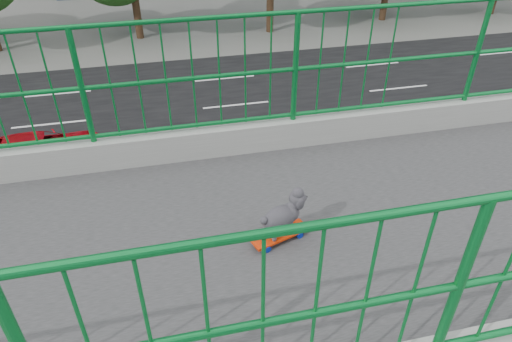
{
  "coord_description": "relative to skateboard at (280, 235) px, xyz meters",
  "views": [
    {
      "loc": [
        2.7,
        4.67,
        9.64
      ],
      "look_at": [
        -1.06,
        5.53,
        6.94
      ],
      "focal_mm": 32.72,
      "sensor_mm": 36.0,
      "label": 1
    }
  ],
  "objects": [
    {
      "name": "road",
      "position": [
        -13.02,
        -5.48,
        -7.04
      ],
      "size": [
        18.0,
        90.0,
        0.02
      ],
      "primitive_type": "cube",
      "color": "black",
      "rests_on": "ground"
    },
    {
      "name": "skateboard",
      "position": [
        0.0,
        0.0,
        0.0
      ],
      "size": [
        0.29,
        0.51,
        0.06
      ],
      "rotation": [
        0.0,
        0.0,
        0.32
      ],
      "color": "red",
      "rests_on": "footbridge"
    },
    {
      "name": "poodle",
      "position": [
        -0.01,
        0.02,
        0.21
      ],
      "size": [
        0.26,
        0.42,
        0.36
      ],
      "rotation": [
        0.0,
        0.0,
        0.32
      ],
      "color": "#27262A",
      "rests_on": "skateboard"
    },
    {
      "name": "car_1",
      "position": [
        -9.22,
        -3.4,
        -6.28
      ],
      "size": [
        1.62,
        4.65,
        1.53
      ],
      "primitive_type": "imported",
      "color": "black",
      "rests_on": "ground"
    },
    {
      "name": "car_2",
      "position": [
        -12.42,
        -5.13,
        -6.35
      ],
      "size": [
        2.33,
        5.04,
        1.4
      ],
      "primitive_type": "imported",
      "rotation": [
        0.0,
        0.0,
        3.14
      ],
      "color": "#AF0711",
      "rests_on": "ground"
    },
    {
      "name": "car_5",
      "position": [
        -6.02,
        -4.98,
        -6.4
      ],
      "size": [
        1.38,
        3.96,
        1.31
      ],
      "primitive_type": "imported",
      "color": "white",
      "rests_on": "ground"
    }
  ]
}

